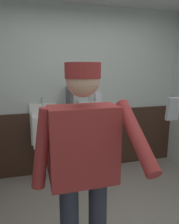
{
  "coord_description": "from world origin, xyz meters",
  "views": [
    {
      "loc": [
        -0.76,
        -1.58,
        1.68
      ],
      "look_at": [
        -0.21,
        0.38,
        1.25
      ],
      "focal_mm": 33.88,
      "sensor_mm": 36.0,
      "label": 1
    }
  ],
  "objects_px": {
    "urinal_middle": "(93,126)",
    "person": "(84,162)",
    "soap_dispenser": "(98,99)",
    "cell_phone": "(173,109)",
    "urinal_left": "(44,129)"
  },
  "relations": [
    {
      "from": "urinal_middle",
      "to": "soap_dispenser",
      "type": "distance_m",
      "value": 0.44
    },
    {
      "from": "urinal_left",
      "to": "soap_dispenser",
      "type": "bearing_deg",
      "value": 7.76
    },
    {
      "from": "person",
      "to": "soap_dispenser",
      "type": "height_order",
      "value": "person"
    },
    {
      "from": "soap_dispenser",
      "to": "cell_phone",
      "type": "bearing_deg",
      "value": -99.37
    },
    {
      "from": "urinal_left",
      "to": "soap_dispenser",
      "type": "height_order",
      "value": "soap_dispenser"
    },
    {
      "from": "urinal_left",
      "to": "soap_dispenser",
      "type": "xyz_separation_m",
      "value": [
        0.88,
        0.12,
        0.4
      ]
    },
    {
      "from": "soap_dispenser",
      "to": "person",
      "type": "bearing_deg",
      "value": -110.78
    },
    {
      "from": "urinal_middle",
      "to": "person",
      "type": "bearing_deg",
      "value": -108.42
    },
    {
      "from": "urinal_middle",
      "to": "person",
      "type": "distance_m",
      "value": 1.85
    },
    {
      "from": "urinal_left",
      "to": "soap_dispenser",
      "type": "distance_m",
      "value": 0.97
    },
    {
      "from": "person",
      "to": "urinal_left",
      "type": "bearing_deg",
      "value": 95.54
    },
    {
      "from": "person",
      "to": "soap_dispenser",
      "type": "relative_size",
      "value": 9.51
    },
    {
      "from": "person",
      "to": "soap_dispenser",
      "type": "distance_m",
      "value": 2.0
    },
    {
      "from": "person",
      "to": "soap_dispenser",
      "type": "xyz_separation_m",
      "value": [
        0.71,
        1.86,
        0.16
      ]
    },
    {
      "from": "cell_phone",
      "to": "urinal_middle",
      "type": "bearing_deg",
      "value": 81.89
    }
  ]
}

